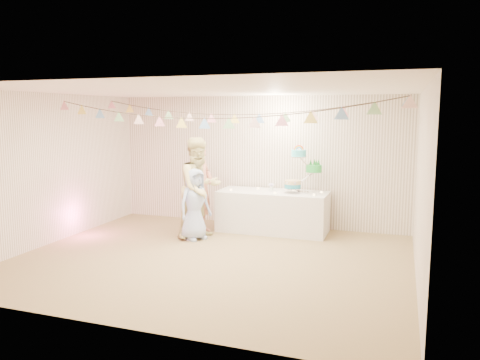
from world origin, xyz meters
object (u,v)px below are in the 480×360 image
(table, at_px, (273,211))
(person_adult_b, at_px, (200,188))
(cake_stand, at_px, (302,172))
(person_adult_a, at_px, (201,187))
(person_child, at_px, (195,204))

(table, relative_size, person_adult_b, 1.13)
(cake_stand, relative_size, person_adult_a, 0.47)
(table, bearing_deg, cake_stand, 5.19)
(person_adult_b, relative_size, person_child, 1.42)
(cake_stand, height_order, person_adult_a, person_adult_a)
(person_child, bearing_deg, table, -20.05)
(person_adult_a, xyz_separation_m, person_adult_b, (0.11, -0.30, 0.04))
(table, height_order, cake_stand, cake_stand)
(person_adult_a, height_order, person_adult_b, person_adult_b)
(table, bearing_deg, person_child, -139.32)
(cake_stand, height_order, person_child, cake_stand)
(person_adult_a, bearing_deg, person_adult_b, -158.49)
(cake_stand, distance_m, person_adult_b, 1.94)
(cake_stand, height_order, person_adult_b, person_adult_b)
(cake_stand, distance_m, person_adult_a, 1.92)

